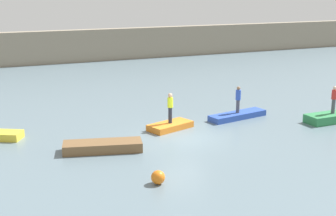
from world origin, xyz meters
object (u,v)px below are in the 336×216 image
(mooring_buoy, at_px, (158,177))
(rowboat_brown, at_px, (103,146))
(person_red_shirt, at_px, (334,98))
(rowboat_green, at_px, (332,117))
(person_blue_shirt, at_px, (238,98))
(rowboat_orange, at_px, (170,126))
(person_hiviz_shirt, at_px, (170,106))
(rowboat_blue, at_px, (237,115))

(mooring_buoy, bearing_deg, rowboat_brown, 101.06)
(rowboat_brown, height_order, person_red_shirt, person_red_shirt)
(person_red_shirt, xyz_separation_m, mooring_buoy, (-13.35, -4.42, -1.16))
(rowboat_green, bearing_deg, person_red_shirt, -0.54)
(person_blue_shirt, bearing_deg, person_red_shirt, -31.25)
(rowboat_orange, distance_m, person_blue_shirt, 4.93)
(person_hiviz_shirt, height_order, person_red_shirt, person_red_shirt)
(mooring_buoy, bearing_deg, person_hiviz_shirt, 62.20)
(rowboat_orange, height_order, rowboat_green, rowboat_green)
(rowboat_brown, xyz_separation_m, rowboat_green, (14.31, -0.46, 0.01))
(person_hiviz_shirt, bearing_deg, person_red_shirt, -14.84)
(person_hiviz_shirt, relative_size, person_red_shirt, 1.05)
(rowboat_brown, distance_m, person_blue_shirt, 9.81)
(rowboat_brown, bearing_deg, person_blue_shirt, 29.81)
(person_hiviz_shirt, distance_m, person_blue_shirt, 4.80)
(person_red_shirt, bearing_deg, person_blue_shirt, 148.75)
(rowboat_green, xyz_separation_m, mooring_buoy, (-13.35, -4.42, 0.04))
(person_hiviz_shirt, distance_m, person_red_shirt, 10.01)
(rowboat_brown, bearing_deg, rowboat_green, 13.07)
(person_red_shirt, bearing_deg, rowboat_brown, 178.17)
(person_red_shirt, distance_m, mooring_buoy, 14.12)
(rowboat_orange, distance_m, person_hiviz_shirt, 1.17)
(person_red_shirt, bearing_deg, person_hiviz_shirt, 165.16)
(rowboat_blue, height_order, mooring_buoy, mooring_buoy)
(rowboat_orange, relative_size, rowboat_blue, 0.66)
(rowboat_orange, xyz_separation_m, person_red_shirt, (9.67, -2.56, 1.28))
(person_red_shirt, relative_size, mooring_buoy, 2.85)
(mooring_buoy, bearing_deg, rowboat_green, 18.31)
(rowboat_green, height_order, mooring_buoy, mooring_buoy)
(rowboat_orange, bearing_deg, rowboat_green, -32.91)
(rowboat_green, distance_m, person_red_shirt, 1.20)
(rowboat_brown, height_order, rowboat_orange, rowboat_brown)
(rowboat_blue, distance_m, mooring_buoy, 11.24)
(person_hiviz_shirt, relative_size, person_blue_shirt, 1.05)
(rowboat_brown, distance_m, person_hiviz_shirt, 5.21)
(rowboat_blue, relative_size, person_hiviz_shirt, 2.25)
(rowboat_brown, relative_size, mooring_buoy, 6.61)
(rowboat_green, bearing_deg, mooring_buoy, -162.23)
(rowboat_brown, bearing_deg, rowboat_orange, 39.34)
(rowboat_brown, height_order, rowboat_blue, rowboat_brown)
(rowboat_brown, distance_m, rowboat_orange, 5.09)
(rowboat_blue, height_order, rowboat_green, rowboat_green)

